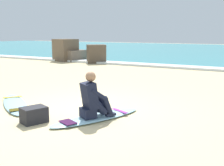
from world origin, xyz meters
TOP-DOWN VIEW (x-y plane):
  - ground_plane at (0.00, 0.00)m, footprint 80.00×80.00m
  - sea at (0.00, 22.66)m, footprint 80.00×28.00m
  - breaking_foam at (0.00, 8.96)m, footprint 80.00×0.90m
  - surfboard_main at (0.62, -0.37)m, footprint 1.32×2.21m
  - surfer_seated at (0.60, -0.47)m, footprint 0.64×0.77m
  - surfboard_spare_near at (-1.78, -0.40)m, footprint 2.12×1.77m
  - rock_outcrop_distant at (-7.06, 9.09)m, footprint 3.85×1.96m
  - beach_bag at (-0.36, -1.18)m, footprint 0.51×0.58m

SIDE VIEW (x-z plane):
  - ground_plane at x=0.00m, z-range 0.00..0.00m
  - surfboard_spare_near at x=-1.78m, z-range 0.00..0.07m
  - surfboard_main at x=0.62m, z-range 0.00..0.07m
  - sea at x=0.00m, z-range 0.00..0.10m
  - breaking_foam at x=0.00m, z-range 0.00..0.11m
  - beach_bag at x=-0.36m, z-range 0.00..0.32m
  - surfer_seated at x=0.60m, z-range -0.04..0.91m
  - rock_outcrop_distant at x=-7.06m, z-range -0.15..1.22m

